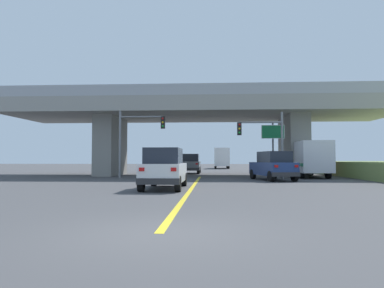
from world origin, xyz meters
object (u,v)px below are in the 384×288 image
Objects in this scene: traffic_signal_nearside at (266,137)px; suv_crossing at (273,166)px; highway_sign at (273,137)px; suv_lead at (164,168)px; semi_truck_distant at (222,158)px; box_truck at (307,159)px; traffic_signal_farside at (136,133)px; sedan_oncoming at (191,164)px.

suv_crossing is at bearing -79.94° from traffic_signal_nearside.
highway_sign reaches higher than suv_crossing.
highway_sign is (7.29, 11.26, 2.28)m from suv_lead.
highway_sign is at bearing 57.07° from suv_lead.
suv_lead is at bearing -125.14° from traffic_signal_nearside.
semi_truck_distant is (-2.79, 31.48, 0.67)m from suv_crossing.
semi_truck_distant reaches higher than box_truck.
suv_crossing is 0.90× the size of traffic_signal_farside.
sedan_oncoming is at bearing -100.41° from semi_truck_distant.
box_truck is at bearing 37.75° from suv_crossing.
semi_truck_distant is at bearing 103.19° from box_truck.
box_truck is at bearing 8.23° from traffic_signal_farside.
suv_crossing is 10.88m from traffic_signal_farside.
highway_sign is at bearing 66.83° from suv_crossing.
suv_lead is at bearing -122.93° from highway_sign.
highway_sign is at bearing -166.14° from box_truck.
traffic_signal_nearside is at bearing -5.11° from traffic_signal_farside.
traffic_signal_nearside is 2.37m from highway_sign.
traffic_signal_nearside reaches higher than sedan_oncoming.
traffic_signal_nearside is 30.14m from semi_truck_distant.
box_truck is at bearing 49.57° from suv_lead.
traffic_signal_farside is at bearing 153.85° from suv_crossing.
traffic_signal_farside is at bearing -173.30° from highway_sign.
traffic_signal_nearside reaches higher than suv_crossing.
highway_sign reaches higher than suv_lead.
box_truck is 1.52× the size of sedan_oncoming.
sedan_oncoming is (0.18, 19.06, -0.00)m from suv_lead.
box_truck is 27.83m from semi_truck_distant.
semi_truck_distant reaches higher than suv_crossing.
suv_crossing and sedan_oncoming have the same top height.
traffic_signal_farside reaches higher than sedan_oncoming.
sedan_oncoming is at bearing 144.76° from box_truck.
suv_crossing is at bearing 48.80° from suv_lead.
traffic_signal_farside is 1.24× the size of highway_sign.
semi_truck_distant is at bearing 94.82° from traffic_signal_nearside.
sedan_oncoming is 1.04× the size of highway_sign.
traffic_signal_nearside reaches higher than box_truck.
highway_sign reaches higher than sedan_oncoming.
suv_lead is 11.30m from traffic_signal_nearside.
traffic_signal_farside is (-3.67, 9.97, 2.52)m from suv_lead.
traffic_signal_farside reaches higher than suv_crossing.
highway_sign is at bearing 6.70° from traffic_signal_farside.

